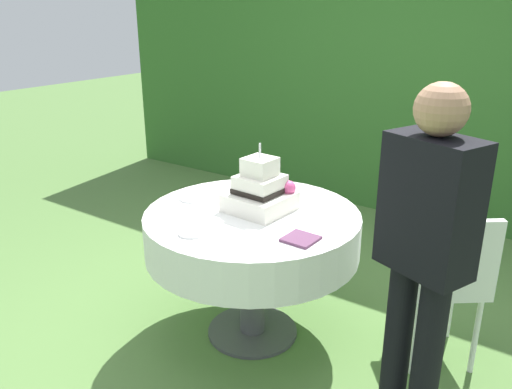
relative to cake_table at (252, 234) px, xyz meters
name	(u,v)px	position (x,y,z in m)	size (l,w,h in m)	color
ground_plane	(253,332)	(0.00, 0.00, -0.65)	(20.00, 20.00, 0.00)	#547A3D
foliage_hedge	(416,72)	(0.00, 2.54, 0.65)	(6.59, 0.45, 2.58)	#336628
cake_table	(252,234)	(0.00, 0.00, 0.00)	(1.20, 1.20, 0.77)	#4C4C51
wedding_cake	(261,192)	(0.02, 0.06, 0.24)	(0.34, 0.34, 0.38)	white
serving_plate_near	(192,233)	(-0.09, -0.40, 0.13)	(0.14, 0.14, 0.01)	white
serving_plate_far	(251,189)	(-0.22, 0.29, 0.13)	(0.14, 0.14, 0.01)	white
serving_plate_left	(192,198)	(-0.41, -0.03, 0.13)	(0.15, 0.15, 0.01)	white
napkin_stack	(301,239)	(0.40, -0.16, 0.14)	(0.15, 0.15, 0.01)	#603856
garden_chair	(447,276)	(0.99, 0.34, -0.11)	(0.56, 0.56, 0.89)	white
standing_person	(424,252)	(1.02, -0.26, 0.28)	(0.41, 0.32, 1.60)	black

